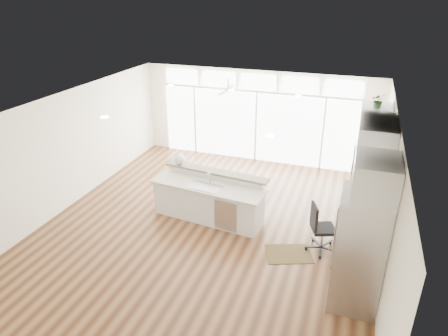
% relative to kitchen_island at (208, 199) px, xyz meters
% --- Properties ---
extents(floor, '(7.00, 8.00, 0.02)m').
position_rel_kitchen_island_xyz_m(floor, '(0.11, -0.27, -0.52)').
color(floor, '#452715').
rests_on(floor, ground).
extents(ceiling, '(7.00, 8.00, 0.02)m').
position_rel_kitchen_island_xyz_m(ceiling, '(0.11, -0.27, 2.19)').
color(ceiling, white).
rests_on(ceiling, wall_back).
extents(wall_back, '(7.00, 0.04, 2.70)m').
position_rel_kitchen_island_xyz_m(wall_back, '(0.11, 3.73, 0.84)').
color(wall_back, white).
rests_on(wall_back, floor).
extents(wall_front, '(7.00, 0.04, 2.70)m').
position_rel_kitchen_island_xyz_m(wall_front, '(0.11, -4.27, 0.84)').
color(wall_front, white).
rests_on(wall_front, floor).
extents(wall_left, '(0.04, 8.00, 2.70)m').
position_rel_kitchen_island_xyz_m(wall_left, '(-3.39, -0.27, 0.84)').
color(wall_left, white).
rests_on(wall_left, floor).
extents(wall_right, '(0.04, 8.00, 2.70)m').
position_rel_kitchen_island_xyz_m(wall_right, '(3.61, -0.27, 0.84)').
color(wall_right, white).
rests_on(wall_right, floor).
extents(glass_wall, '(5.80, 0.06, 2.08)m').
position_rel_kitchen_island_xyz_m(glass_wall, '(0.11, 3.67, 0.54)').
color(glass_wall, white).
rests_on(glass_wall, wall_back).
extents(transom_row, '(5.90, 0.06, 0.40)m').
position_rel_kitchen_island_xyz_m(transom_row, '(0.11, 3.67, 1.87)').
color(transom_row, white).
rests_on(transom_row, wall_back).
extents(desk_window, '(0.04, 0.85, 0.85)m').
position_rel_kitchen_island_xyz_m(desk_window, '(3.57, 0.03, 1.04)').
color(desk_window, white).
rests_on(desk_window, wall_right).
extents(ceiling_fan, '(1.16, 1.16, 0.32)m').
position_rel_kitchen_island_xyz_m(ceiling_fan, '(-0.39, 2.53, 1.97)').
color(ceiling_fan, white).
rests_on(ceiling_fan, ceiling).
extents(recessed_lights, '(3.40, 3.00, 0.02)m').
position_rel_kitchen_island_xyz_m(recessed_lights, '(0.11, -0.07, 2.17)').
color(recessed_lights, silver).
rests_on(recessed_lights, ceiling).
extents(oven_cabinet, '(0.64, 1.20, 2.50)m').
position_rel_kitchen_island_xyz_m(oven_cabinet, '(3.28, 1.53, 0.74)').
color(oven_cabinet, silver).
rests_on(oven_cabinet, floor).
extents(desk_nook, '(0.72, 1.30, 0.76)m').
position_rel_kitchen_island_xyz_m(desk_nook, '(3.24, 0.03, -0.13)').
color(desk_nook, silver).
rests_on(desk_nook, floor).
extents(upper_cabinets, '(0.64, 1.30, 0.64)m').
position_rel_kitchen_island_xyz_m(upper_cabinets, '(3.28, 0.03, 1.84)').
color(upper_cabinets, silver).
rests_on(upper_cabinets, wall_right).
extents(refrigerator, '(0.76, 0.90, 2.00)m').
position_rel_kitchen_island_xyz_m(refrigerator, '(3.22, -1.62, 0.49)').
color(refrigerator, '#A4A4A8').
rests_on(refrigerator, floor).
extents(fridge_cabinet, '(0.64, 0.90, 0.60)m').
position_rel_kitchen_island_xyz_m(fridge_cabinet, '(3.28, -1.62, 1.79)').
color(fridge_cabinet, silver).
rests_on(fridge_cabinet, wall_right).
extents(framed_photos, '(0.06, 0.22, 0.80)m').
position_rel_kitchen_island_xyz_m(framed_photos, '(3.57, 0.65, 0.89)').
color(framed_photos, black).
rests_on(framed_photos, wall_right).
extents(kitchen_island, '(2.68, 1.25, 1.03)m').
position_rel_kitchen_island_xyz_m(kitchen_island, '(0.00, 0.00, 0.00)').
color(kitchen_island, silver).
rests_on(kitchen_island, floor).
extents(rug, '(1.06, 0.91, 0.01)m').
position_rel_kitchen_island_xyz_m(rug, '(1.99, -0.72, -0.51)').
color(rug, '#31230F').
rests_on(rug, floor).
extents(office_chair, '(0.67, 0.65, 1.02)m').
position_rel_kitchen_island_xyz_m(office_chair, '(2.58, -0.38, -0.00)').
color(office_chair, black).
rests_on(office_chair, floor).
extents(fishbowl, '(0.24, 0.24, 0.23)m').
position_rel_kitchen_island_xyz_m(fishbowl, '(-0.90, 0.50, 0.63)').
color(fishbowl, silver).
rests_on(fishbowl, kitchen_island).
extents(monitor, '(0.08, 0.45, 0.38)m').
position_rel_kitchen_island_xyz_m(monitor, '(3.16, 0.03, 0.43)').
color(monitor, black).
rests_on(monitor, desk_nook).
extents(keyboard, '(0.13, 0.35, 0.02)m').
position_rel_kitchen_island_xyz_m(keyboard, '(2.99, 0.03, 0.25)').
color(keyboard, silver).
rests_on(keyboard, desk_nook).
extents(potted_plant, '(0.29, 0.32, 0.25)m').
position_rel_kitchen_island_xyz_m(potted_plant, '(3.28, 1.53, 2.11)').
color(potted_plant, '#335B27').
rests_on(potted_plant, oven_cabinet).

